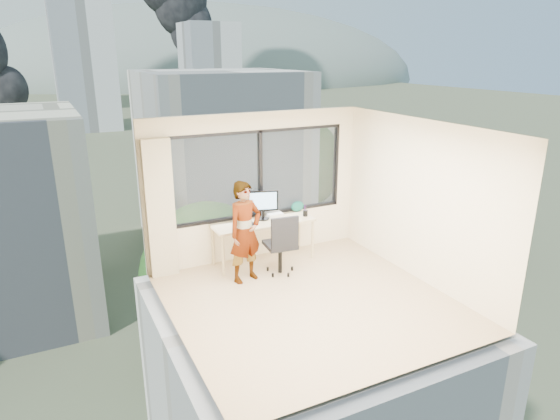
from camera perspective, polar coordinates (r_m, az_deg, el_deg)
floor at (r=7.45m, az=3.46°, el=-10.59°), size 4.00×4.00×0.01m
ceiling at (r=6.62m, az=3.88°, el=9.59°), size 4.00×4.00×0.01m
wall_front at (r=5.42m, az=14.30°, el=-7.28°), size 4.00×0.01×2.60m
wall_left at (r=6.23m, az=-12.55°, el=-3.74°), size 0.01×4.00×2.60m
wall_right at (r=8.07m, az=16.08°, el=0.99°), size 0.01×4.00×2.60m
window_wall at (r=8.60m, az=-2.65°, el=4.26°), size 3.30×0.16×1.55m
curtain at (r=8.07m, az=-13.84°, el=0.06°), size 0.45×0.14×2.30m
desk at (r=8.64m, az=-1.94°, el=-3.68°), size 1.80×0.60×0.75m
chair at (r=8.13m, az=0.01°, el=-3.86°), size 0.60×0.60×1.08m
person at (r=7.79m, az=-4.10°, el=-2.58°), size 0.69×0.55×1.66m
monitor at (r=8.53m, az=-2.00°, el=0.60°), size 0.54×0.26×0.53m
game_console at (r=8.76m, az=-0.69°, el=-0.52°), size 0.28×0.24×0.07m
laptop at (r=8.30m, az=-4.01°, el=-1.11°), size 0.36×0.38×0.21m
cellphone at (r=8.50m, az=-0.37°, el=-1.30°), size 0.13×0.09×0.01m
pen_cup at (r=8.77m, az=2.98°, el=-0.36°), size 0.11×0.11×0.11m
handbag at (r=9.01m, az=2.06°, el=0.43°), size 0.25×0.13×0.19m
exterior_ground at (r=126.93m, az=-24.78°, el=8.37°), size 400.00×400.00×0.04m
near_bldg_b at (r=47.24m, az=-6.85°, el=6.14°), size 14.00×13.00×16.00m
near_bldg_c at (r=48.98m, az=17.80°, el=2.21°), size 12.00×10.00×10.00m
far_tower_b at (r=126.20m, az=-21.95°, el=15.55°), size 13.00×13.00×30.00m
far_tower_c at (r=153.53m, az=-8.23°, el=16.07°), size 15.00×15.00×26.00m
hill_b at (r=342.10m, az=-8.94°, el=14.79°), size 300.00×220.00×96.00m
tree_b at (r=27.99m, az=-8.20°, el=-10.06°), size 7.60×7.60×9.00m
tree_c at (r=53.69m, az=2.66°, el=4.40°), size 8.40×8.40×10.00m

